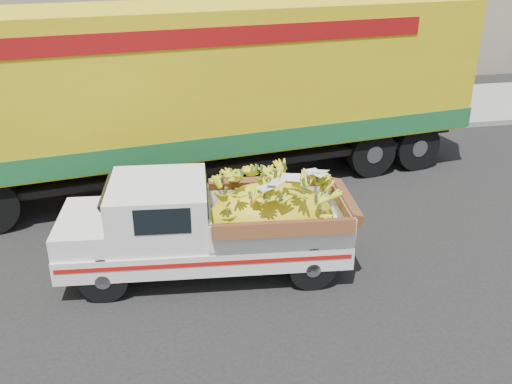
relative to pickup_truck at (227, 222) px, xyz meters
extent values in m
plane|color=black|center=(-0.22, 0.15, -0.85)|extent=(100.00, 100.00, 0.00)
cube|color=gray|center=(-0.22, 6.24, -0.77)|extent=(60.00, 0.25, 0.15)
cube|color=gray|center=(-0.22, 8.34, -0.78)|extent=(60.00, 4.00, 0.14)
cylinder|color=black|center=(-1.95, -0.50, -0.48)|extent=(0.75, 0.28, 0.73)
cylinder|color=black|center=(-1.81, 0.89, -0.48)|extent=(0.75, 0.28, 0.73)
cylinder|color=black|center=(1.19, -0.82, -0.48)|extent=(0.75, 0.28, 0.73)
cylinder|color=black|center=(1.33, 0.57, -0.48)|extent=(0.75, 0.28, 0.73)
cube|color=silver|center=(-0.36, 0.04, -0.32)|extent=(4.64, 2.08, 0.37)
cube|color=#A50F0C|center=(-0.44, -0.78, -0.26)|extent=(4.39, 0.46, 0.07)
cube|color=silver|center=(-2.56, 0.26, -0.42)|extent=(0.26, 1.60, 0.13)
cube|color=silver|center=(-2.19, 0.23, 0.04)|extent=(0.97, 1.60, 0.34)
cube|color=silver|center=(-1.05, 0.11, 0.30)|extent=(1.64, 1.71, 0.86)
cube|color=black|center=(-1.03, -0.68, 0.46)|extent=(0.81, 0.09, 0.40)
cube|color=silver|center=(0.79, -0.08, 0.11)|extent=(2.36, 1.84, 0.49)
ellipsoid|color=yellow|center=(0.69, -0.07, 0.01)|extent=(2.11, 1.50, 1.22)
cylinder|color=black|center=(5.03, 3.50, -0.30)|extent=(1.14, 0.48, 1.10)
cylinder|color=black|center=(4.73, 5.48, -0.30)|extent=(1.14, 0.48, 1.10)
cylinder|color=black|center=(3.84, 3.32, -0.30)|extent=(1.14, 0.48, 1.10)
cylinder|color=black|center=(3.54, 5.30, -0.30)|extent=(1.14, 0.48, 1.10)
cube|color=black|center=(0.23, 3.79, -0.07)|extent=(12.02, 2.78, 0.36)
cube|color=gold|center=(0.23, 3.79, 1.53)|extent=(12.00, 4.22, 2.84)
cube|color=#1A5C2C|center=(0.23, 3.79, 0.36)|extent=(12.06, 4.25, 0.45)
cube|color=maroon|center=(0.42, 2.54, 2.50)|extent=(8.31, 1.27, 0.35)
camera|label=1|loc=(-1.20, -8.03, 4.17)|focal=40.00mm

